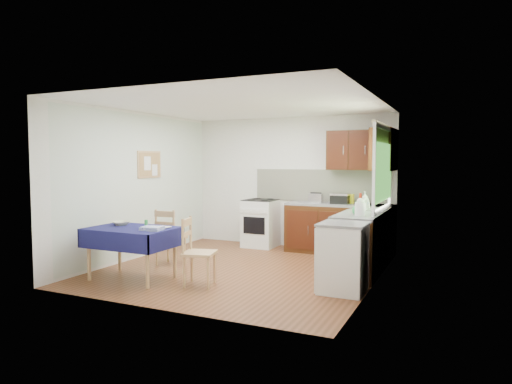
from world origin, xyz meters
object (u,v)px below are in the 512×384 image
at_px(toaster, 316,198).
at_px(sandwich_press, 340,199).
at_px(dining_table, 132,235).
at_px(dish_rack, 367,209).
at_px(chair_far, 169,235).
at_px(chair_near, 196,249).
at_px(kettle, 360,208).

distance_m(toaster, sandwich_press, 0.46).
height_order(dining_table, toaster, toaster).
xyz_separation_m(sandwich_press, dish_rack, (0.64, -0.88, -0.07)).
distance_m(chair_far, chair_near, 1.32).
distance_m(chair_near, toaster, 3.01).
height_order(chair_far, dish_rack, dish_rack).
relative_size(dining_table, dish_rack, 3.09).
xyz_separation_m(dining_table, toaster, (1.75, 2.98, 0.36)).
height_order(dining_table, kettle, kettle).
bearing_deg(dining_table, chair_near, -17.53).
xyz_separation_m(chair_far, chair_near, (1.02, -0.83, 0.01)).
bearing_deg(chair_near, dish_rack, -58.29).
distance_m(chair_near, kettle, 2.34).
bearing_deg(chair_far, kettle, -175.31).
xyz_separation_m(dish_rack, kettle, (0.05, -0.74, 0.09)).
height_order(toaster, kettle, kettle).
bearing_deg(chair_far, chair_near, 138.02).
height_order(chair_near, toaster, toaster).
bearing_deg(sandwich_press, dining_table, -124.63).
bearing_deg(chair_near, kettle, -72.21).
height_order(chair_near, dish_rack, dish_rack).
bearing_deg(chair_far, toaster, -134.32).
height_order(dining_table, chair_far, chair_far).
distance_m(chair_far, sandwich_press, 3.07).
bearing_deg(kettle, sandwich_press, 113.12).
distance_m(sandwich_press, kettle, 1.76).
relative_size(chair_far, toaster, 3.69).
bearing_deg(sandwich_press, kettle, -64.67).
distance_m(chair_far, kettle, 3.02).
relative_size(chair_far, kettle, 3.63).
distance_m(dining_table, dish_rack, 3.54).
bearing_deg(sandwich_press, dish_rack, -51.84).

